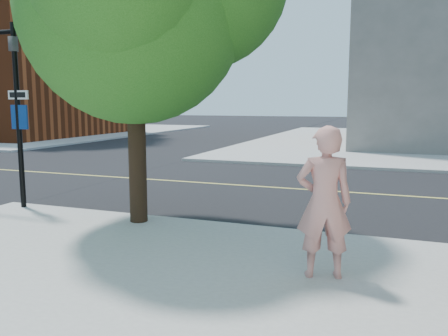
% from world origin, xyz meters
% --- Properties ---
extents(ground, '(140.00, 140.00, 0.00)m').
position_xyz_m(ground, '(0.00, 0.00, 0.00)').
color(ground, black).
rests_on(ground, ground).
extents(road_ew, '(140.00, 9.00, 0.01)m').
position_xyz_m(road_ew, '(0.00, 4.50, 0.01)').
color(road_ew, black).
rests_on(road_ew, ground).
extents(sidewalk_nw, '(26.00, 25.00, 0.12)m').
position_xyz_m(sidewalk_nw, '(-23.00, 21.50, 0.06)').
color(sidewalk_nw, '#ACACA8').
rests_on(sidewalk_nw, ground).
extents(man_on_phone, '(0.84, 0.67, 2.00)m').
position_xyz_m(man_on_phone, '(6.41, -2.18, 1.12)').
color(man_on_phone, '#DB8F87').
rests_on(man_on_phone, sidewalk_se).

